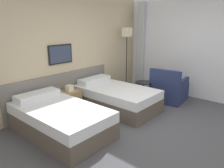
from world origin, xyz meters
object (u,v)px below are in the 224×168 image
object	(u,v)px
bed_near_door	(60,119)
floor_lamp	(127,39)
bed_near_window	(116,98)
nightstand	(70,100)
armchair	(169,90)
side_table	(143,88)

from	to	relation	value
bed_near_door	floor_lamp	world-z (taller)	floor_lamp
bed_near_door	bed_near_window	size ratio (longest dim) A/B	1.00
bed_near_door	nightstand	bearing A→B (deg)	41.28
floor_lamp	armchair	distance (m)	1.91
floor_lamp	side_table	size ratio (longest dim) A/B	3.62
side_table	armchair	world-z (taller)	armchair
bed_near_door	floor_lamp	xyz separation A→B (m)	(2.97, 0.69, 1.30)
floor_lamp	bed_near_window	bearing A→B (deg)	-152.47
floor_lamp	armchair	xyz separation A→B (m)	(0.02, -1.41, -1.28)
bed_near_window	armchair	world-z (taller)	armchair
side_table	bed_near_window	bearing A→B (deg)	166.05
bed_near_door	bed_near_window	world-z (taller)	same
bed_near_door	armchair	distance (m)	3.07
bed_near_window	floor_lamp	xyz separation A→B (m)	(1.32, 0.69, 1.30)
bed_near_door	nightstand	world-z (taller)	bed_near_door
bed_near_window	floor_lamp	distance (m)	1.98
bed_near_window	floor_lamp	bearing A→B (deg)	27.53
bed_near_window	floor_lamp	size ratio (longest dim) A/B	1.04
side_table	floor_lamp	bearing A→B (deg)	63.81
side_table	armchair	size ratio (longest dim) A/B	0.56
bed_near_door	bed_near_window	distance (m)	1.64
bed_near_window	side_table	xyz separation A→B (m)	(0.88, -0.22, 0.09)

